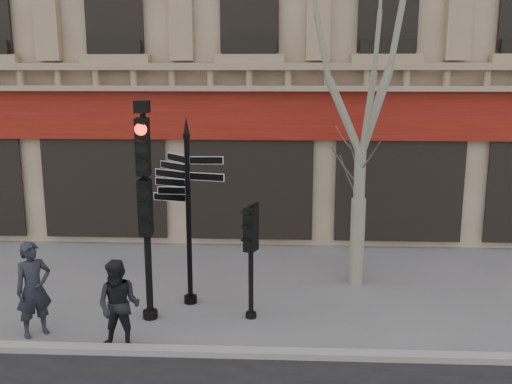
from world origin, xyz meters
The scene contains 8 objects.
ground centered at (0.00, 0.00, 0.00)m, with size 80.00×80.00×0.00m, color #5B5C60.
kerb centered at (0.00, -1.40, 0.06)m, with size 80.00×0.25×0.12m, color gray.
fingerpost centered at (-1.00, 0.83, 2.60)m, with size 2.13×2.13×3.86m.
traffic_signal_main centered at (-1.66, 0.04, 2.65)m, with size 0.49×0.37×4.20m.
traffic_signal_secondary centered at (0.30, 0.16, 1.55)m, with size 0.45×0.40×2.22m.
plane_tree centered at (2.57, 2.14, 5.35)m, with size 2.87×2.87×7.62m.
pedestrian_a centered at (-3.57, -0.78, 0.88)m, with size 0.64×0.42×1.76m, color #20212B.
pedestrian_b centered at (-1.88, -1.25, 0.80)m, with size 0.78×0.61×1.60m, color black.
Camera 1 is at (0.91, -10.23, 4.69)m, focal length 40.00 mm.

